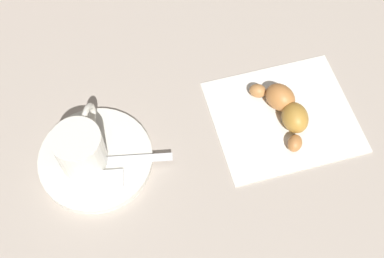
{
  "coord_description": "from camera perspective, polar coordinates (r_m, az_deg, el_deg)",
  "views": [
    {
      "loc": [
        -0.13,
        -0.25,
        0.55
      ],
      "look_at": [
        0.01,
        0.01,
        0.02
      ],
      "focal_mm": 46.47,
      "sensor_mm": 36.0,
      "label": 1
    }
  ],
  "objects": [
    {
      "name": "espresso_cup",
      "position": [
        0.59,
        -12.68,
        -2.07
      ],
      "size": [
        0.07,
        0.08,
        0.06
      ],
      "color": "silver",
      "rests_on": "saucer"
    },
    {
      "name": "napkin",
      "position": [
        0.65,
        10.42,
        1.47
      ],
      "size": [
        0.21,
        0.19,
        0.0
      ],
      "primitive_type": "cube",
      "rotation": [
        0.0,
        0.0,
        -0.23
      ],
      "color": "silver",
      "rests_on": "ground"
    },
    {
      "name": "sugar_packet",
      "position": [
        0.6,
        -10.69,
        -5.77
      ],
      "size": [
        0.06,
        0.04,
        0.01
      ],
      "primitive_type": "cube",
      "rotation": [
        0.0,
        0.0,
        5.86
      ],
      "color": "white",
      "rests_on": "saucer"
    },
    {
      "name": "teaspoon",
      "position": [
        0.61,
        -10.36,
        -3.6
      ],
      "size": [
        0.12,
        0.07,
        0.01
      ],
      "color": "silver",
      "rests_on": "saucer"
    },
    {
      "name": "croissant",
      "position": [
        0.64,
        10.76,
        2.26
      ],
      "size": [
        0.05,
        0.12,
        0.03
      ],
      "color": "#AE6F39",
      "rests_on": "napkin"
    },
    {
      "name": "ground_plane",
      "position": [
        0.62,
        -0.3,
        -2.22
      ],
      "size": [
        1.8,
        1.8,
        0.0
      ],
      "primitive_type": "plane",
      "color": "#A89B8E"
    },
    {
      "name": "saucer",
      "position": [
        0.62,
        -10.98,
        -3.39
      ],
      "size": [
        0.14,
        0.14,
        0.01
      ],
      "primitive_type": "cylinder",
      "color": "silver",
      "rests_on": "ground"
    }
  ]
}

